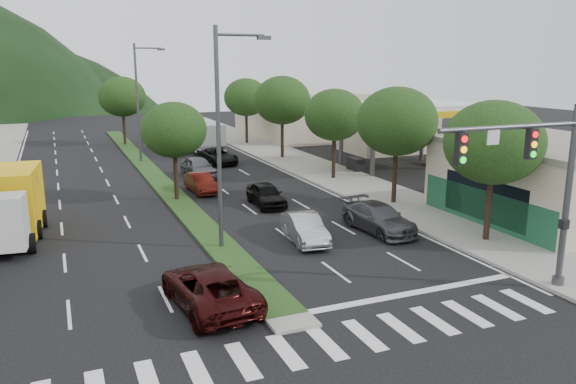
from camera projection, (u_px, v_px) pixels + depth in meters
name	position (u px, v px, depth m)	size (l,w,h in m)	color
ground	(288.00, 319.00, 18.91)	(160.00, 160.00, 0.00)	black
sidewalk_right	(311.00, 167.00, 46.06)	(5.00, 90.00, 0.15)	gray
median	(151.00, 172.00, 44.06)	(1.60, 56.00, 0.12)	#1E3D16
crosswalk	(313.00, 346.00, 17.11)	(19.00, 2.20, 0.01)	silver
traffic_signal	(539.00, 172.00, 19.87)	(6.12, 0.40, 7.00)	#47494C
storefront_right	(549.00, 183.00, 30.61)	(9.00, 10.00, 4.00)	beige
gas_canopy	(401.00, 111.00, 44.77)	(12.20, 8.20, 5.25)	silver
bldg_right_far	(297.00, 114.00, 65.20)	(10.00, 16.00, 5.20)	beige
tree_r_a	(494.00, 143.00, 25.92)	(4.60, 4.60, 6.63)	black
tree_r_b	(397.00, 121.00, 33.06)	(4.80, 4.80, 6.94)	black
tree_r_c	(335.00, 115.00, 40.32)	(4.40, 4.40, 6.48)	black
tree_r_d	(282.00, 100.00, 49.21)	(5.00, 5.00, 7.17)	black
tree_r_e	(246.00, 97.00, 58.26)	(4.60, 4.60, 6.71)	black
tree_med_near	(174.00, 130.00, 34.09)	(4.00, 4.00, 6.02)	black
tree_med_far	(122.00, 97.00, 57.33)	(4.80, 4.80, 6.94)	black
streetlight_near	(223.00, 128.00, 24.91)	(2.60, 0.25, 10.00)	#47494C
streetlight_mid	(140.00, 97.00, 47.39)	(2.60, 0.25, 10.00)	#47494C
sedan_silver	(305.00, 228.00, 26.92)	(1.41, 4.04, 1.33)	#ACAEB4
suv_maroon	(209.00, 287.00, 19.73)	(2.39, 5.17, 1.44)	black
car_queue_a	(266.00, 194.00, 33.72)	(1.63, 4.05, 1.38)	black
car_queue_b	(379.00, 218.00, 28.57)	(1.98, 4.88, 1.42)	#454549
car_queue_c	(201.00, 183.00, 37.19)	(1.35, 3.87, 1.27)	#4E120D
car_queue_d	(219.00, 156.00, 47.70)	(2.16, 4.68, 1.30)	black
car_queue_e	(198.00, 167.00, 42.06)	(1.81, 4.50, 1.53)	#55555A
box_truck	(10.00, 207.00, 27.15)	(3.22, 7.03, 3.36)	silver
motorhome	(201.00, 136.00, 52.89)	(2.78, 8.02, 3.04)	#BABABA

